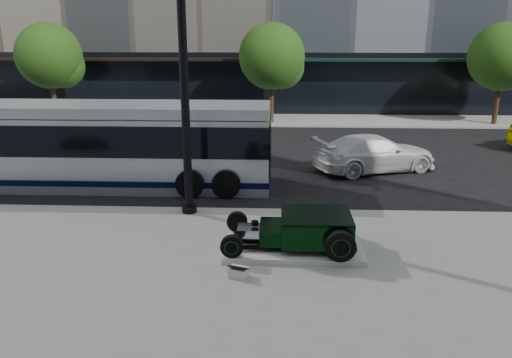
{
  "coord_description": "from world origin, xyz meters",
  "views": [
    {
      "loc": [
        1.37,
        -16.38,
        5.37
      ],
      "look_at": [
        0.77,
        -2.47,
        1.2
      ],
      "focal_mm": 35.0,
      "sensor_mm": 36.0,
      "label": 1
    }
  ],
  "objects_px": {
    "transit_bus": "(100,144)",
    "white_sedan": "(375,153)",
    "hot_rod": "(307,228)",
    "lamppost": "(184,87)"
  },
  "relations": [
    {
      "from": "lamppost",
      "to": "transit_bus",
      "type": "bearing_deg",
      "value": 140.62
    },
    {
      "from": "hot_rod",
      "to": "transit_bus",
      "type": "height_order",
      "value": "transit_bus"
    },
    {
      "from": "transit_bus",
      "to": "white_sedan",
      "type": "relative_size",
      "value": 2.47
    },
    {
      "from": "hot_rod",
      "to": "white_sedan",
      "type": "xyz_separation_m",
      "value": [
        3.1,
        7.87,
        0.02
      ]
    },
    {
      "from": "white_sedan",
      "to": "lamppost",
      "type": "bearing_deg",
      "value": 109.5
    },
    {
      "from": "hot_rod",
      "to": "white_sedan",
      "type": "bearing_deg",
      "value": 68.52
    },
    {
      "from": "hot_rod",
      "to": "lamppost",
      "type": "bearing_deg",
      "value": 142.72
    },
    {
      "from": "transit_bus",
      "to": "white_sedan",
      "type": "distance_m",
      "value": 10.4
    },
    {
      "from": "hot_rod",
      "to": "white_sedan",
      "type": "distance_m",
      "value": 8.46
    },
    {
      "from": "transit_bus",
      "to": "white_sedan",
      "type": "xyz_separation_m",
      "value": [
        10.11,
        2.32,
        -0.77
      ]
    }
  ]
}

